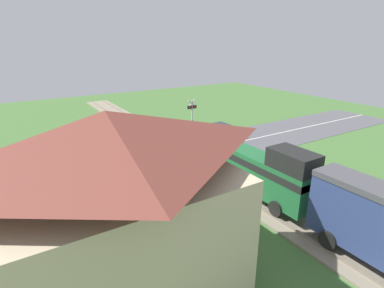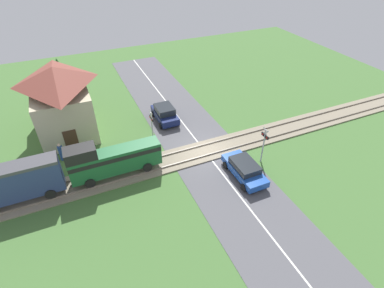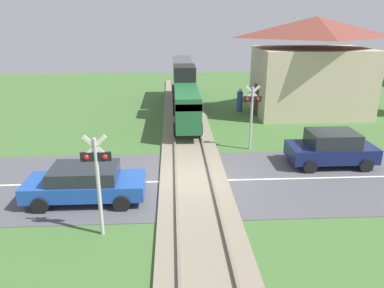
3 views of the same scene
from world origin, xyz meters
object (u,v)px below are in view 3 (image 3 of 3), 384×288
at_px(station_building, 312,68).
at_px(car_near_crossing, 85,183).
at_px(train, 184,87).
at_px(crossing_signal_east_approach, 252,109).
at_px(car_far_side, 331,148).
at_px(pedestrian_by_station, 240,101).
at_px(crossing_signal_west_approach, 97,173).

bearing_deg(station_building, car_near_crossing, -136.34).
distance_m(train, crossing_signal_east_approach, 8.03).
height_order(train, car_far_side, train).
distance_m(train, pedestrian_by_station, 4.09).
bearing_deg(car_near_crossing, pedestrian_by_station, 58.33).
relative_size(car_near_crossing, station_building, 0.56).
bearing_deg(car_far_side, train, 123.11).
height_order(car_far_side, pedestrian_by_station, pedestrian_by_station).
bearing_deg(pedestrian_by_station, crossing_signal_west_approach, -114.75).
xyz_separation_m(train, crossing_signal_east_approach, (3.09, -7.40, 0.25)).
distance_m(car_far_side, crossing_signal_east_approach, 4.15).
bearing_deg(car_far_side, station_building, 76.64).
distance_m(crossing_signal_west_approach, pedestrian_by_station, 16.82).
bearing_deg(train, car_far_side, -56.89).
distance_m(car_near_crossing, crossing_signal_west_approach, 2.84).
relative_size(car_near_crossing, pedestrian_by_station, 2.64).
distance_m(car_far_side, pedestrian_by_station, 10.34).
bearing_deg(pedestrian_by_station, crossing_signal_east_approach, -96.09).
distance_m(crossing_signal_east_approach, pedestrian_by_station, 7.93).
relative_size(car_near_crossing, car_far_side, 1.13).
bearing_deg(station_building, train, 175.86).
xyz_separation_m(car_near_crossing, pedestrian_by_station, (7.98, 12.94, 0.02)).
relative_size(train, crossing_signal_east_approach, 4.11).
relative_size(station_building, pedestrian_by_station, 4.76).
height_order(car_near_crossing, crossing_signal_east_approach, crossing_signal_east_approach).
bearing_deg(car_far_side, crossing_signal_east_approach, 144.67).
xyz_separation_m(station_building, pedestrian_by_station, (-4.55, 0.98, -2.37)).
bearing_deg(car_near_crossing, station_building, 43.66).
bearing_deg(crossing_signal_west_approach, train, 78.23).
distance_m(car_near_crossing, crossing_signal_east_approach, 8.93).
bearing_deg(crossing_signal_west_approach, car_far_side, 28.76).
height_order(car_near_crossing, crossing_signal_west_approach, crossing_signal_west_approach).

